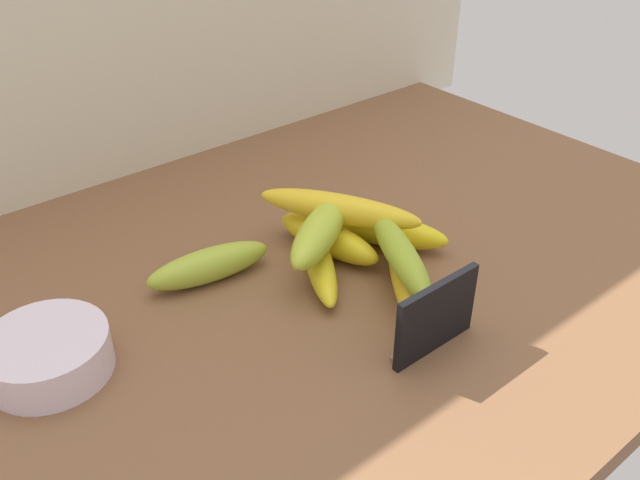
{
  "coord_description": "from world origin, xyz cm",
  "views": [
    {
      "loc": [
        -45.28,
        -52.05,
        51.1
      ],
      "look_at": [
        -3.26,
        -0.74,
        8.0
      ],
      "focal_mm": 37.97,
      "sensor_mm": 36.0,
      "label": 1
    }
  ],
  "objects": [
    {
      "name": "banana_3",
      "position": [
        7.04,
        -0.43,
        5.09
      ],
      "size": [
        12.8,
        17.69,
        4.18
      ],
      "primitive_type": "ellipsoid",
      "rotation": [
        0.0,
        0.0,
        5.25
      ],
      "color": "yellow",
      "rests_on": "counter_top"
    },
    {
      "name": "banana_7",
      "position": [
        2.12,
        2.13,
        8.98
      ],
      "size": [
        13.9,
        19.82,
        3.7
      ],
      "primitive_type": "ellipsoid",
      "rotation": [
        0.0,
        0.0,
        2.11
      ],
      "color": "yellow",
      "rests_on": "banana_2"
    },
    {
      "name": "banana_1",
      "position": [
        -14.01,
        6.88,
        5.04
      ],
      "size": [
        15.66,
        6.4,
        4.08
      ],
      "primitive_type": "ellipsoid",
      "rotation": [
        0.0,
        0.0,
        2.99
      ],
      "color": "#9FB634",
      "rests_on": "counter_top"
    },
    {
      "name": "banana_4",
      "position": [
        -3.25,
        -0.56,
        4.65
      ],
      "size": [
        11.39,
        16.4,
        3.29
      ],
      "primitive_type": "ellipsoid",
      "rotation": [
        0.0,
        0.0,
        1.05
      ],
      "color": "yellow",
      "rests_on": "counter_top"
    },
    {
      "name": "banana_0",
      "position": [
        2.34,
        -9.84,
        4.79
      ],
      "size": [
        15.24,
        18.89,
        3.58
      ],
      "primitive_type": "ellipsoid",
      "rotation": [
        0.0,
        0.0,
        4.08
      ],
      "color": "yellow",
      "rests_on": "counter_top"
    },
    {
      "name": "counter_top",
      "position": [
        0.0,
        0.0,
        1.5
      ],
      "size": [
        110.0,
        76.0,
        3.0
      ],
      "primitive_type": "cube",
      "color": "brown",
      "rests_on": "ground"
    },
    {
      "name": "chalkboard_sign",
      "position": [
        -2.41,
        -18.25,
        6.86
      ],
      "size": [
        11.0,
        1.8,
        8.4
      ],
      "color": "black",
      "rests_on": "counter_top"
    },
    {
      "name": "banana_5",
      "position": [
        -2.78,
        0.46,
        8.48
      ],
      "size": [
        15.19,
        11.64,
        4.38
      ],
      "primitive_type": "ellipsoid",
      "rotation": [
        0.0,
        0.0,
        0.55
      ],
      "color": "#B3C736",
      "rests_on": "banana_4"
    },
    {
      "name": "banana_2",
      "position": [
        0.67,
        2.43,
        5.07
      ],
      "size": [
        6.8,
        15.87,
        4.13
      ],
      "primitive_type": "ellipsoid",
      "rotation": [
        0.0,
        0.0,
        1.75
      ],
      "color": "yellow",
      "rests_on": "counter_top"
    },
    {
      "name": "banana_6",
      "position": [
        1.69,
        -9.04,
        8.27
      ],
      "size": [
        10.93,
        17.8,
        3.36
      ],
      "primitive_type": "ellipsoid",
      "rotation": [
        0.0,
        0.0,
        4.26
      ],
      "color": "#97B32E",
      "rests_on": "banana_0"
    },
    {
      "name": "fruit_bowl",
      "position": [
        -34.5,
        3.66,
        5.15
      ],
      "size": [
        12.4,
        12.4,
        4.31
      ],
      "primitive_type": "cylinder",
      "color": "silver",
      "rests_on": "counter_top"
    }
  ]
}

